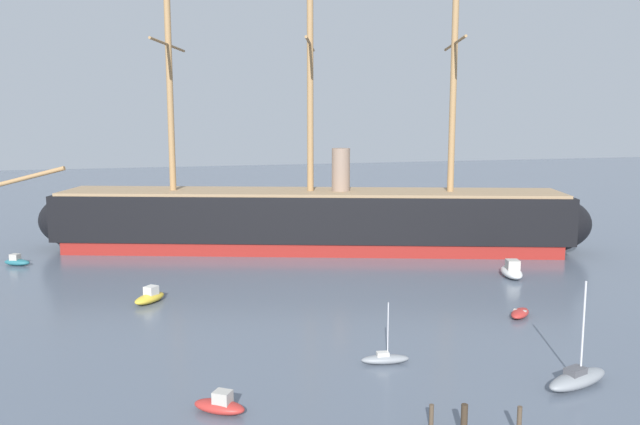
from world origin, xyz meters
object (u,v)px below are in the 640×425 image
at_px(dinghy_mid_right, 520,313).
at_px(motorboat_far_left, 17,261).
at_px(motorboat_foreground_left, 220,405).
at_px(sailboat_far_right, 499,245).
at_px(mooring_piling_nearest, 519,423).
at_px(sailboat_near_centre, 385,359).
at_px(mooring_piling_left_pair, 431,416).
at_px(mooring_piling_right_pair, 464,423).
at_px(sailboat_distant_centre, 271,239).
at_px(motorboat_alongside_bow, 150,297).
at_px(motorboat_alongside_stern, 512,271).
at_px(sailboat_foreground_right, 577,378).
at_px(tall_ship, 310,219).

xyz_separation_m(dinghy_mid_right, motorboat_far_left, (-44.42, 32.73, 0.12)).
relative_size(motorboat_foreground_left, sailboat_far_right, 0.50).
xyz_separation_m(sailboat_far_right, mooring_piling_nearest, (-25.63, -44.06, 0.35)).
xyz_separation_m(sailboat_near_centre, mooring_piling_left_pair, (-0.98, -9.31, 0.29)).
bearing_deg(mooring_piling_right_pair, mooring_piling_nearest, -12.42).
bearing_deg(sailboat_distant_centre, motorboat_far_left, -169.28).
relative_size(motorboat_foreground_left, mooring_piling_left_pair, 2.54).
bearing_deg(motorboat_alongside_bow, motorboat_alongside_stern, -1.38).
height_order(mooring_piling_nearest, mooring_piling_left_pair, mooring_piling_nearest).
height_order(motorboat_alongside_stern, mooring_piling_left_pair, motorboat_alongside_stern).
bearing_deg(dinghy_mid_right, sailboat_near_centre, -156.20).
distance_m(sailboat_foreground_right, mooring_piling_nearest, 8.78).
distance_m(sailboat_foreground_right, motorboat_far_left, 60.99).
bearing_deg(mooring_piling_left_pair, dinghy_mid_right, 45.00).
relative_size(motorboat_foreground_left, mooring_piling_right_pair, 1.66).
distance_m(motorboat_foreground_left, sailboat_distant_centre, 51.26).
height_order(motorboat_far_left, sailboat_distant_centre, sailboat_distant_centre).
height_order(motorboat_far_left, mooring_piling_nearest, mooring_piling_nearest).
bearing_deg(tall_ship, mooring_piling_left_pair, -97.26).
relative_size(motorboat_alongside_bow, mooring_piling_right_pair, 1.79).
bearing_deg(mooring_piling_left_pair, motorboat_foreground_left, 155.60).
relative_size(motorboat_foreground_left, mooring_piling_nearest, 1.85).
xyz_separation_m(sailboat_foreground_right, dinghy_mid_right, (4.67, 13.54, -0.23)).
bearing_deg(sailboat_near_centre, motorboat_far_left, 126.89).
distance_m(sailboat_near_centre, motorboat_alongside_bow, 24.94).
xyz_separation_m(mooring_piling_nearest, mooring_piling_left_pair, (-3.89, 2.47, -0.25)).
bearing_deg(mooring_piling_left_pair, sailboat_distant_centre, 87.52).
height_order(sailboat_foreground_right, dinghy_mid_right, sailboat_foreground_right).
height_order(motorboat_foreground_left, motorboat_alongside_stern, motorboat_alongside_stern).
xyz_separation_m(motorboat_far_left, mooring_piling_right_pair, (29.52, -50.45, 0.55)).
bearing_deg(motorboat_alongside_bow, motorboat_foreground_left, -82.16).
xyz_separation_m(sailboat_foreground_right, motorboat_alongside_bow, (-25.48, 26.70, -0.05)).
xyz_separation_m(motorboat_foreground_left, motorboat_alongside_bow, (-3.32, 24.09, 0.06)).
bearing_deg(motorboat_alongside_bow, mooring_piling_nearest, -60.07).
xyz_separation_m(motorboat_alongside_stern, sailboat_distant_centre, (-20.48, 26.31, -0.31)).
xyz_separation_m(sailboat_foreground_right, sailboat_near_centre, (-10.24, 6.96, -0.21)).
distance_m(motorboat_foreground_left, mooring_piling_left_pair, 12.02).
bearing_deg(sailboat_near_centre, sailboat_distant_centre, 88.25).
bearing_deg(sailboat_distant_centre, sailboat_far_right, -25.37).
bearing_deg(tall_ship, mooring_piling_right_pair, -95.86).
xyz_separation_m(motorboat_foreground_left, sailboat_near_centre, (11.92, 4.35, -0.10)).
relative_size(dinghy_mid_right, sailboat_distant_centre, 0.68).
xyz_separation_m(sailboat_foreground_right, mooring_piling_right_pair, (-10.23, -4.18, 0.44)).
relative_size(sailboat_foreground_right, sailboat_far_right, 1.02).
height_order(tall_ship, mooring_piling_right_pair, tall_ship).
bearing_deg(tall_ship, motorboat_far_left, 178.59).
height_order(sailboat_near_centre, sailboat_distant_centre, sailboat_distant_centre).
distance_m(motorboat_foreground_left, motorboat_far_left, 47.06).
bearing_deg(dinghy_mid_right, mooring_piling_right_pair, -130.06).
bearing_deg(mooring_piling_nearest, sailboat_distant_centre, 91.53).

